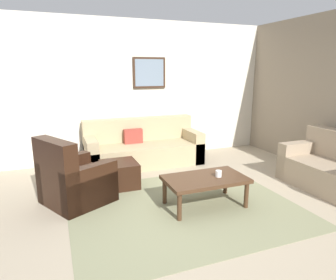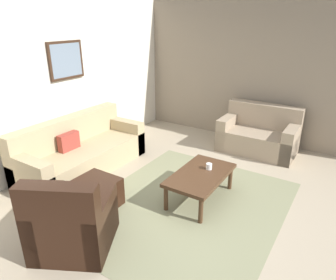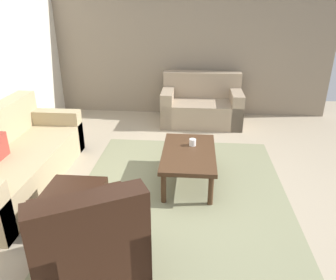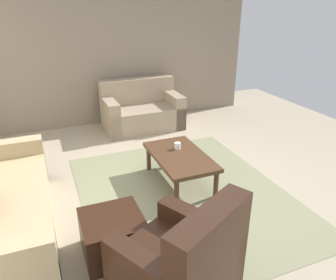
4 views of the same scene
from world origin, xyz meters
name	(u,v)px [view 4 (image 4 of 4)]	position (x,y,z in m)	size (l,w,h in m)	color
ground_plane	(184,195)	(0.00, 0.00, 0.00)	(8.00, 8.00, 0.00)	tan
stone_feature_panel	(118,48)	(3.00, 0.00, 1.40)	(0.12, 5.20, 2.80)	gray
area_rug	(184,194)	(0.00, 0.00, 0.00)	(2.99, 2.44, 0.01)	gray
couch_loveseat	(141,111)	(2.47, -0.24, 0.30)	(0.84, 1.41, 0.88)	gray
armchair_leather	(183,270)	(-1.39, 0.66, 0.31)	(1.08, 1.08, 0.95)	black
ottoman	(113,235)	(-0.65, 1.05, 0.20)	(0.56, 0.56, 0.40)	black
coffee_table	(180,158)	(0.29, -0.06, 0.36)	(1.10, 0.64, 0.41)	#472D1C
cup	(177,146)	(0.47, -0.11, 0.45)	(0.08, 0.08, 0.09)	white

